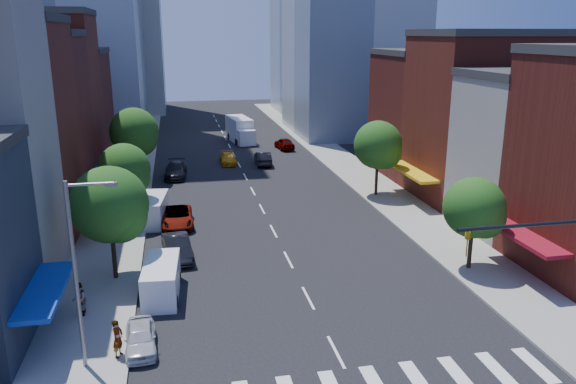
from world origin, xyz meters
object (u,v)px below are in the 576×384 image
at_px(parked_car_third, 177,217).
at_px(parked_car_rear, 176,170).
at_px(pedestrian_near, 118,338).
at_px(parked_car_front, 141,338).
at_px(traffic_car_oncoming, 263,158).
at_px(pedestrian_far, 79,300).
at_px(box_truck, 240,130).
at_px(parked_car_second, 177,248).
at_px(taxi, 228,158).
at_px(cargo_van_far, 152,210).
at_px(cargo_van_near, 161,281).
at_px(traffic_car_far, 284,144).

relative_size(parked_car_third, parked_car_rear, 0.97).
bearing_deg(pedestrian_near, parked_car_front, -31.57).
bearing_deg(pedestrian_near, parked_car_rear, 19.58).
distance_m(traffic_car_oncoming, pedestrian_far, 38.66).
xyz_separation_m(pedestrian_near, pedestrian_far, (-2.45, 4.62, 0.02)).
height_order(parked_car_front, box_truck, box_truck).
relative_size(parked_car_second, box_truck, 0.55).
bearing_deg(parked_car_rear, parked_car_third, -86.36).
relative_size(taxi, box_truck, 0.51).
relative_size(parked_car_second, parked_car_third, 0.90).
height_order(cargo_van_far, traffic_car_oncoming, cargo_van_far).
height_order(parked_car_second, cargo_van_near, cargo_van_near).
xyz_separation_m(cargo_van_far, pedestrian_near, (-0.98, -20.52, 0.00)).
height_order(taxi, traffic_car_far, traffic_car_far).
height_order(parked_car_rear, taxi, parked_car_rear).
xyz_separation_m(cargo_van_far, taxi, (8.28, 20.81, -0.45)).
bearing_deg(taxi, traffic_car_far, 41.68).
relative_size(cargo_van_near, pedestrian_far, 2.61).
bearing_deg(cargo_van_far, parked_car_rear, 89.41).
xyz_separation_m(cargo_van_far, box_truck, (11.45, 34.97, 0.53)).
xyz_separation_m(parked_car_third, pedestrian_far, (-5.45, -14.75, 0.38)).
xyz_separation_m(parked_car_rear, cargo_van_near, (-1.05, -29.35, 0.24)).
xyz_separation_m(cargo_van_near, pedestrian_far, (-4.40, -1.79, 0.08)).
relative_size(parked_car_rear, cargo_van_far, 1.03).
bearing_deg(box_truck, cargo_van_far, -115.22).
relative_size(parked_car_second, pedestrian_near, 2.56).
height_order(parked_car_rear, pedestrian_far, pedestrian_far).
xyz_separation_m(taxi, traffic_car_far, (8.38, 7.33, 0.13)).
bearing_deg(pedestrian_far, cargo_van_far, 165.87).
distance_m(parked_car_rear, cargo_van_near, 29.37).
distance_m(parked_car_rear, pedestrian_far, 31.62).
height_order(parked_car_front, cargo_van_far, cargo_van_far).
xyz_separation_m(parked_car_rear, traffic_car_far, (14.64, 12.89, -0.02)).
bearing_deg(taxi, parked_car_third, -105.44).
xyz_separation_m(parked_car_third, cargo_van_near, (-1.05, -12.96, 0.30)).
xyz_separation_m(taxi, pedestrian_near, (-9.27, -41.33, 0.45)).
distance_m(box_truck, pedestrian_near, 56.87).
xyz_separation_m(cargo_van_near, taxi, (7.32, 34.92, -0.40)).
distance_m(parked_car_third, taxi, 22.83).
height_order(cargo_van_far, pedestrian_far, cargo_van_far).
relative_size(parked_car_front, traffic_car_oncoming, 0.77).
bearing_deg(box_truck, traffic_car_oncoming, -93.83).
relative_size(cargo_van_far, pedestrian_far, 2.79).
distance_m(parked_car_rear, traffic_car_far, 19.51).
distance_m(traffic_car_far, box_truck, 8.63).
distance_m(parked_car_second, pedestrian_near, 12.65).
relative_size(parked_car_third, pedestrian_far, 2.76).
height_order(parked_car_third, pedestrian_far, pedestrian_far).
bearing_deg(taxi, box_truck, 77.87).
xyz_separation_m(parked_car_rear, box_truck, (9.44, 19.72, 0.82)).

